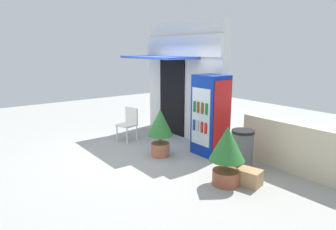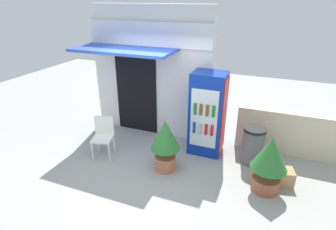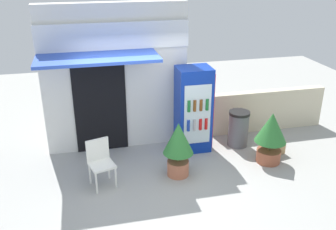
{
  "view_description": "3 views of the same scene",
  "coord_description": "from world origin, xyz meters",
  "px_view_note": "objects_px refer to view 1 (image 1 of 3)",
  "views": [
    {
      "loc": [
        5.84,
        -3.64,
        2.4
      ],
      "look_at": [
        0.18,
        0.65,
        0.83
      ],
      "focal_mm": 32.2,
      "sensor_mm": 36.0,
      "label": 1
    },
    {
      "loc": [
        2.24,
        -4.04,
        3.25
      ],
      "look_at": [
        0.39,
        0.65,
        0.99
      ],
      "focal_mm": 28.5,
      "sensor_mm": 36.0,
      "label": 2
    },
    {
      "loc": [
        -1.09,
        -5.86,
        3.92
      ],
      "look_at": [
        0.44,
        0.69,
        1.05
      ],
      "focal_mm": 40.12,
      "sensor_mm": 36.0,
      "label": 3
    }
  ],
  "objects_px": {
    "drink_cooler": "(210,115)",
    "cardboard_box": "(249,177)",
    "plastic_chair": "(129,122)",
    "potted_plant_curbside": "(227,151)",
    "trash_bin": "(242,149)",
    "potted_plant_near_shop": "(160,128)"
  },
  "relations": [
    {
      "from": "cardboard_box",
      "to": "potted_plant_curbside",
      "type": "bearing_deg",
      "value": -131.43
    },
    {
      "from": "trash_bin",
      "to": "potted_plant_near_shop",
      "type": "bearing_deg",
      "value": -150.86
    },
    {
      "from": "potted_plant_curbside",
      "to": "potted_plant_near_shop",
      "type": "bearing_deg",
      "value": -178.12
    },
    {
      "from": "drink_cooler",
      "to": "trash_bin",
      "type": "distance_m",
      "value": 1.14
    },
    {
      "from": "trash_bin",
      "to": "cardboard_box",
      "type": "xyz_separation_m",
      "value": [
        0.6,
        -0.52,
        -0.26
      ]
    },
    {
      "from": "plastic_chair",
      "to": "trash_bin",
      "type": "distance_m",
      "value": 3.18
    },
    {
      "from": "plastic_chair",
      "to": "trash_bin",
      "type": "relative_size",
      "value": 1.09
    },
    {
      "from": "plastic_chair",
      "to": "cardboard_box",
      "type": "bearing_deg",
      "value": 5.5
    },
    {
      "from": "plastic_chair",
      "to": "potted_plant_curbside",
      "type": "relative_size",
      "value": 0.81
    },
    {
      "from": "plastic_chair",
      "to": "drink_cooler",
      "type": "bearing_deg",
      "value": 25.12
    },
    {
      "from": "drink_cooler",
      "to": "potted_plant_near_shop",
      "type": "bearing_deg",
      "value": -120.89
    },
    {
      "from": "potted_plant_near_shop",
      "to": "cardboard_box",
      "type": "distance_m",
      "value": 2.3
    },
    {
      "from": "potted_plant_near_shop",
      "to": "trash_bin",
      "type": "distance_m",
      "value": 1.85
    },
    {
      "from": "drink_cooler",
      "to": "cardboard_box",
      "type": "xyz_separation_m",
      "value": [
        1.62,
        -0.61,
        -0.77
      ]
    },
    {
      "from": "drink_cooler",
      "to": "cardboard_box",
      "type": "bearing_deg",
      "value": -20.55
    },
    {
      "from": "plastic_chair",
      "to": "cardboard_box",
      "type": "height_order",
      "value": "plastic_chair"
    },
    {
      "from": "plastic_chair",
      "to": "cardboard_box",
      "type": "relative_size",
      "value": 2.16
    },
    {
      "from": "drink_cooler",
      "to": "plastic_chair",
      "type": "height_order",
      "value": "drink_cooler"
    },
    {
      "from": "trash_bin",
      "to": "cardboard_box",
      "type": "height_order",
      "value": "trash_bin"
    },
    {
      "from": "drink_cooler",
      "to": "plastic_chair",
      "type": "relative_size",
      "value": 2.09
    },
    {
      "from": "drink_cooler",
      "to": "potted_plant_curbside",
      "type": "distance_m",
      "value": 1.65
    },
    {
      "from": "plastic_chair",
      "to": "potted_plant_curbside",
      "type": "xyz_separation_m",
      "value": [
        3.39,
        0.04,
        0.14
      ]
    }
  ]
}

